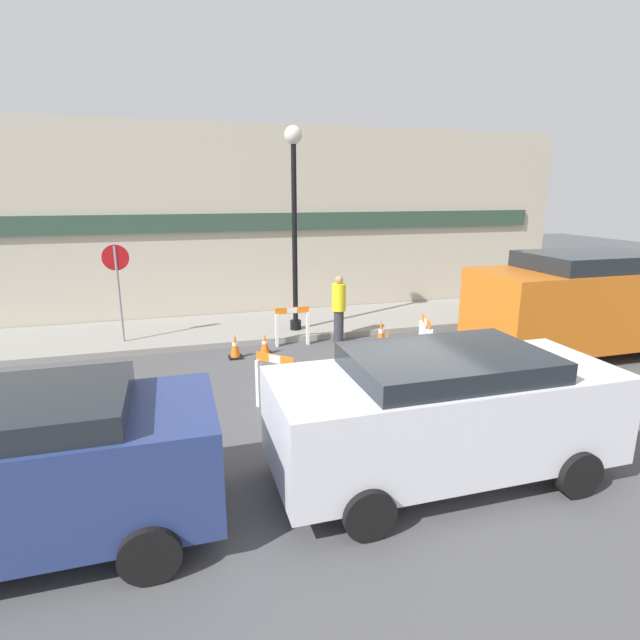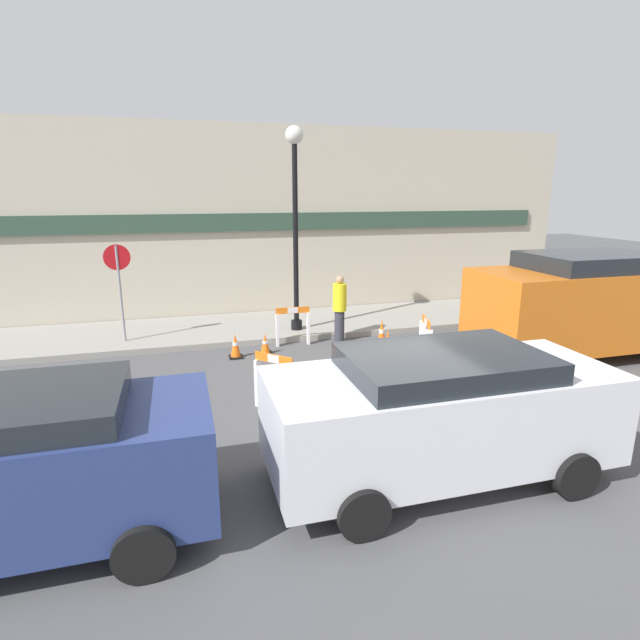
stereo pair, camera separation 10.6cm
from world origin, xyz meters
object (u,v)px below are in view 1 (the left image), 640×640
Objects in this scene: person_worker at (339,307)px; parked_car_1 at (444,408)px; stop_sign at (118,278)px; work_van at (585,300)px; parked_car_0 at (24,464)px; streetlamp_post at (294,202)px.

parked_car_1 is at bearing 19.07° from person_worker.
stop_sign is 10.77m from work_van.
work_van reaches higher than parked_car_0.
parked_car_0 is 11.13m from work_van.
stop_sign is 0.60× the size of parked_car_0.
person_worker is (0.88, -0.93, -2.49)m from streetlamp_post.
streetlamp_post is at bearing 92.03° from parked_car_1.
parked_car_1 reaches higher than parked_car_0.
parked_car_1 is at bearing 117.43° from stop_sign.
parked_car_1 is at bearing -147.13° from work_van.
work_van is (10.18, -3.50, -0.42)m from stop_sign.
person_worker is 5.64m from work_van.
parked_car_0 is at bearing -160.72° from work_van.
parked_car_1 is (-0.63, -6.14, 0.08)m from person_worker.
stop_sign is 7.22m from parked_car_0.
person_worker is at bearing -46.65° from streetlamp_post.
streetlamp_post reaches higher than parked_car_0.
streetlamp_post is 2.80m from person_worker.
parked_car_1 is at bearing -87.97° from streetlamp_post.
parked_car_1 is (4.82, 0.00, 0.01)m from parked_car_0.
work_van is at bearing 88.92° from person_worker.
person_worker is at bearing 84.18° from parked_car_1.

